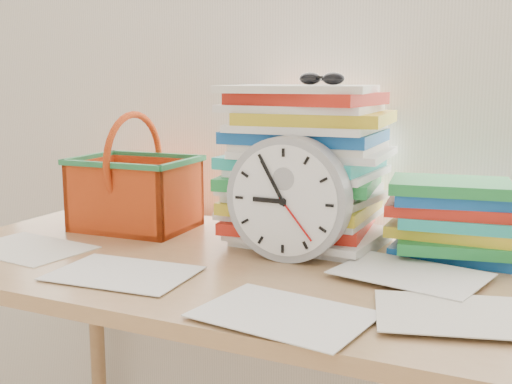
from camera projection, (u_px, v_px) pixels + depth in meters
The scene contains 8 objects.
curtain at pixel (314, 4), 1.57m from camera, with size 2.40×0.01×2.50m, color white.
desk at pixel (246, 296), 1.34m from camera, with size 1.40×0.70×0.75m.
paper_stack at pixel (307, 165), 1.45m from camera, with size 0.36×0.29×0.36m, color white, non-canonical shape.
clock at pixel (289, 199), 1.31m from camera, with size 0.26×0.26×0.05m, color #9A9BA0.
sunglasses at pixel (322, 79), 1.39m from camera, with size 0.12×0.11×0.03m, color black, non-canonical shape.
book_stack at pixel (455, 219), 1.34m from camera, with size 0.28×0.21×0.17m, color white, non-canonical shape.
basket at pixel (135, 172), 1.59m from camera, with size 0.28×0.22×0.29m, color #DF4A15, non-canonical shape.
scattered_papers at pixel (246, 259), 1.32m from camera, with size 1.26×0.42×0.02m, color white, non-canonical shape.
Camera 1 is at (0.56, 0.45, 1.13)m, focal length 45.00 mm.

